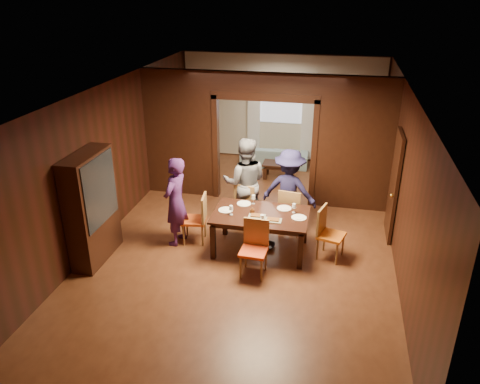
% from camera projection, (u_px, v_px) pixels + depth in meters
% --- Properties ---
extents(floor, '(9.00, 9.00, 0.00)m').
position_uv_depth(floor, '(250.00, 232.00, 9.42)').
color(floor, '#532A17').
rests_on(floor, ground).
extents(ceiling, '(5.50, 9.00, 0.02)m').
position_uv_depth(ceiling, '(251.00, 88.00, 8.23)').
color(ceiling, silver).
rests_on(ceiling, room_walls).
extents(room_walls, '(5.52, 9.01, 2.90)m').
position_uv_depth(room_walls, '(266.00, 133.00, 10.48)').
color(room_walls, black).
rests_on(room_walls, floor).
extents(person_purple, '(0.52, 0.69, 1.72)m').
position_uv_depth(person_purple, '(176.00, 202.00, 8.71)').
color(person_purple, '#441E58').
rests_on(person_purple, floor).
extents(person_grey, '(1.01, 0.85, 1.86)m').
position_uv_depth(person_grey, '(245.00, 183.00, 9.36)').
color(person_grey, slate).
rests_on(person_grey, floor).
extents(person_navy, '(1.18, 0.80, 1.69)m').
position_uv_depth(person_navy, '(289.00, 190.00, 9.22)').
color(person_navy, '#1C1940').
rests_on(person_navy, floor).
extents(sofa, '(1.84, 0.77, 0.53)m').
position_uv_depth(sofa, '(274.00, 156.00, 12.76)').
color(sofa, '#88AAB3').
rests_on(sofa, floor).
extents(serving_bowl, '(0.30, 0.30, 0.07)m').
position_uv_depth(serving_bowl, '(268.00, 210.00, 8.54)').
color(serving_bowl, black).
rests_on(serving_bowl, dining_table).
extents(dining_table, '(1.73, 1.07, 0.76)m').
position_uv_depth(dining_table, '(260.00, 232.00, 8.64)').
color(dining_table, black).
rests_on(dining_table, floor).
extents(coffee_table, '(0.80, 0.50, 0.40)m').
position_uv_depth(coffee_table, '(278.00, 170.00, 11.96)').
color(coffee_table, black).
rests_on(coffee_table, floor).
extents(chair_left, '(0.50, 0.50, 0.97)m').
position_uv_depth(chair_left, '(194.00, 219.00, 8.90)').
color(chair_left, '#D94D14').
rests_on(chair_left, floor).
extents(chair_right, '(0.55, 0.55, 0.97)m').
position_uv_depth(chair_right, '(331.00, 234.00, 8.36)').
color(chair_right, orange).
rests_on(chair_right, floor).
extents(chair_far_l, '(0.54, 0.54, 0.97)m').
position_uv_depth(chair_far_l, '(248.00, 204.00, 9.50)').
color(chair_far_l, orange).
rests_on(chair_far_l, floor).
extents(chair_far_r, '(0.50, 0.50, 0.97)m').
position_uv_depth(chair_far_r, '(291.00, 210.00, 9.23)').
color(chair_far_r, '#C44012').
rests_on(chair_far_r, floor).
extents(chair_near, '(0.46, 0.46, 0.97)m').
position_uv_depth(chair_near, '(254.00, 250.00, 7.87)').
color(chair_near, '#E74115').
rests_on(chair_near, floor).
extents(hutch, '(0.40, 1.20, 2.00)m').
position_uv_depth(hutch, '(92.00, 208.00, 8.16)').
color(hutch, black).
rests_on(hutch, floor).
extents(door_right, '(0.06, 0.90, 2.10)m').
position_uv_depth(door_right, '(394.00, 186.00, 8.92)').
color(door_right, black).
rests_on(door_right, floor).
extents(window_far, '(1.20, 0.03, 1.30)m').
position_uv_depth(window_far, '(282.00, 99.00, 12.68)').
color(window_far, silver).
rests_on(window_far, back_wall).
extents(curtain_left, '(0.35, 0.06, 2.40)m').
position_uv_depth(curtain_left, '(254.00, 114.00, 12.97)').
color(curtain_left, white).
rests_on(curtain_left, back_wall).
extents(curtain_right, '(0.35, 0.06, 2.40)m').
position_uv_depth(curtain_right, '(308.00, 117.00, 12.69)').
color(curtain_right, white).
rests_on(curtain_right, back_wall).
extents(plate_left, '(0.27, 0.27, 0.01)m').
position_uv_depth(plate_left, '(226.00, 210.00, 8.61)').
color(plate_left, white).
rests_on(plate_left, dining_table).
extents(plate_far_l, '(0.27, 0.27, 0.01)m').
position_uv_depth(plate_far_l, '(244.00, 204.00, 8.86)').
color(plate_far_l, white).
rests_on(plate_far_l, dining_table).
extents(plate_far_r, '(0.27, 0.27, 0.01)m').
position_uv_depth(plate_far_r, '(284.00, 208.00, 8.67)').
color(plate_far_r, silver).
rests_on(plate_far_r, dining_table).
extents(plate_right, '(0.27, 0.27, 0.01)m').
position_uv_depth(plate_right, '(299.00, 218.00, 8.33)').
color(plate_right, white).
rests_on(plate_right, dining_table).
extents(plate_near, '(0.27, 0.27, 0.01)m').
position_uv_depth(plate_near, '(256.00, 221.00, 8.21)').
color(plate_near, silver).
rests_on(plate_near, dining_table).
extents(platter_a, '(0.30, 0.20, 0.04)m').
position_uv_depth(platter_a, '(257.00, 216.00, 8.37)').
color(platter_a, gray).
rests_on(platter_a, dining_table).
extents(platter_b, '(0.30, 0.20, 0.04)m').
position_uv_depth(platter_b, '(273.00, 220.00, 8.23)').
color(platter_b, gray).
rests_on(platter_b, dining_table).
extents(wineglass_left, '(0.08, 0.08, 0.18)m').
position_uv_depth(wineglass_left, '(231.00, 210.00, 8.42)').
color(wineglass_left, white).
rests_on(wineglass_left, dining_table).
extents(wineglass_far, '(0.08, 0.08, 0.18)m').
position_uv_depth(wineglass_far, '(253.00, 199.00, 8.83)').
color(wineglass_far, silver).
rests_on(wineglass_far, dining_table).
extents(wineglass_right, '(0.08, 0.08, 0.18)m').
position_uv_depth(wineglass_right, '(294.00, 208.00, 8.49)').
color(wineglass_right, silver).
rests_on(wineglass_right, dining_table).
extents(tumbler, '(0.07, 0.07, 0.14)m').
position_uv_depth(tumbler, '(262.00, 218.00, 8.16)').
color(tumbler, silver).
rests_on(tumbler, dining_table).
extents(condiment_jar, '(0.08, 0.08, 0.11)m').
position_uv_depth(condiment_jar, '(252.00, 211.00, 8.46)').
color(condiment_jar, '#4F2912').
rests_on(condiment_jar, dining_table).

